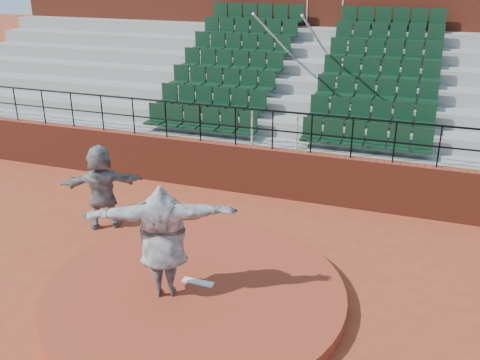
# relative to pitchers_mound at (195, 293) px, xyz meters

# --- Properties ---
(ground) EXTENTS (90.00, 90.00, 0.00)m
(ground) POSITION_rel_pitchers_mound_xyz_m (0.00, 0.00, -0.12)
(ground) COLOR #9D3E23
(ground) RESTS_ON ground
(pitchers_mound) EXTENTS (5.50, 5.50, 0.25)m
(pitchers_mound) POSITION_rel_pitchers_mound_xyz_m (0.00, 0.00, 0.00)
(pitchers_mound) COLOR #983822
(pitchers_mound) RESTS_ON ground
(pitching_rubber) EXTENTS (0.60, 0.15, 0.03)m
(pitching_rubber) POSITION_rel_pitchers_mound_xyz_m (0.00, 0.15, 0.14)
(pitching_rubber) COLOR white
(pitching_rubber) RESTS_ON pitchers_mound
(boundary_wall) EXTENTS (24.00, 0.30, 1.30)m
(boundary_wall) POSITION_rel_pitchers_mound_xyz_m (0.00, 5.00, 0.53)
(boundary_wall) COLOR maroon
(boundary_wall) RESTS_ON ground
(wall_railing) EXTENTS (24.04, 0.05, 1.03)m
(wall_railing) POSITION_rel_pitchers_mound_xyz_m (0.00, 5.00, 1.90)
(wall_railing) COLOR black
(wall_railing) RESTS_ON boundary_wall
(seating_deck) EXTENTS (24.00, 5.97, 4.63)m
(seating_deck) POSITION_rel_pitchers_mound_xyz_m (0.00, 8.65, 1.32)
(seating_deck) COLOR gray
(seating_deck) RESTS_ON ground
(press_box_facade) EXTENTS (24.00, 3.00, 7.10)m
(press_box_facade) POSITION_rel_pitchers_mound_xyz_m (0.00, 12.60, 3.43)
(press_box_facade) COLOR maroon
(press_box_facade) RESTS_ON ground
(pitcher) EXTENTS (2.65, 1.66, 2.10)m
(pitcher) POSITION_rel_pitchers_mound_xyz_m (-0.43, -0.31, 1.17)
(pitcher) COLOR black
(pitcher) RESTS_ON pitchers_mound
(fielder) EXTENTS (1.90, 1.42, 2.00)m
(fielder) POSITION_rel_pitchers_mound_xyz_m (-3.17, 2.00, 0.87)
(fielder) COLOR black
(fielder) RESTS_ON ground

